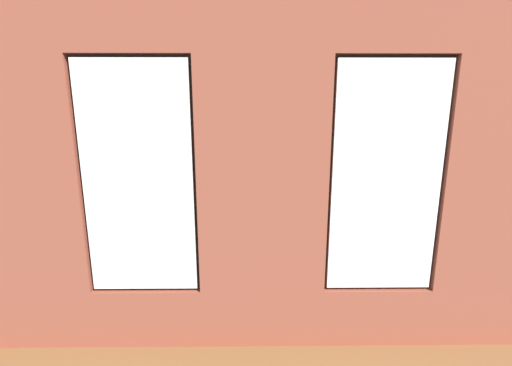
% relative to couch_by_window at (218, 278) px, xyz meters
% --- Properties ---
extents(ground_plane, '(6.98, 6.58, 0.10)m').
position_rel_couch_by_window_xyz_m(ground_plane, '(-0.49, -2.26, -0.38)').
color(ground_plane, brown).
extents(brick_wall_with_windows, '(6.38, 0.30, 3.27)m').
position_rel_couch_by_window_xyz_m(brick_wall_with_windows, '(-0.49, 0.65, 1.29)').
color(brick_wall_with_windows, brown).
rests_on(brick_wall_with_windows, ground_plane).
extents(white_wall_right, '(0.10, 5.58, 3.27)m').
position_rel_couch_by_window_xyz_m(white_wall_right, '(2.65, -2.06, 1.30)').
color(white_wall_right, silver).
rests_on(white_wall_right, ground_plane).
extents(couch_by_window, '(1.85, 0.87, 0.80)m').
position_rel_couch_by_window_xyz_m(couch_by_window, '(0.00, 0.00, 0.00)').
color(couch_by_window, black).
rests_on(couch_by_window, ground_plane).
extents(couch_left, '(0.97, 1.88, 0.80)m').
position_rel_couch_by_window_xyz_m(couch_left, '(-2.98, -1.75, 0.00)').
color(couch_left, black).
rests_on(couch_left, ground_plane).
extents(coffee_table, '(1.32, 0.82, 0.43)m').
position_rel_couch_by_window_xyz_m(coffee_table, '(-0.38, -2.74, 0.05)').
color(coffee_table, olive).
rests_on(coffee_table, ground_plane).
extents(cup_ceramic, '(0.08, 0.08, 0.09)m').
position_rel_couch_by_window_xyz_m(cup_ceramic, '(-0.38, -2.74, 0.15)').
color(cup_ceramic, silver).
rests_on(cup_ceramic, coffee_table).
extents(table_plant_small, '(0.12, 0.12, 0.19)m').
position_rel_couch_by_window_xyz_m(table_plant_small, '(-0.22, -2.85, 0.21)').
color(table_plant_small, gray).
rests_on(table_plant_small, coffee_table).
extents(remote_silver, '(0.17, 0.13, 0.02)m').
position_rel_couch_by_window_xyz_m(remote_silver, '(-0.48, -2.62, 0.11)').
color(remote_silver, '#B2B2B7').
rests_on(remote_silver, coffee_table).
extents(remote_black, '(0.16, 0.14, 0.02)m').
position_rel_couch_by_window_xyz_m(remote_black, '(-0.75, -2.89, 0.11)').
color(remote_black, black).
rests_on(remote_black, coffee_table).
extents(media_console, '(1.11, 0.42, 0.57)m').
position_rel_couch_by_window_xyz_m(media_console, '(2.35, -2.29, -0.05)').
color(media_console, black).
rests_on(media_console, ground_plane).
extents(tv_flatscreen, '(0.92, 0.20, 0.67)m').
position_rel_couch_by_window_xyz_m(tv_flatscreen, '(2.35, -2.29, 0.58)').
color(tv_flatscreen, black).
rests_on(tv_flatscreen, media_console).
extents(papasan_chair, '(1.14, 1.14, 0.71)m').
position_rel_couch_by_window_xyz_m(papasan_chair, '(0.36, -4.30, 0.12)').
color(papasan_chair, olive).
rests_on(papasan_chair, ground_plane).
extents(potted_plant_between_couches, '(0.53, 0.53, 0.83)m').
position_rel_couch_by_window_xyz_m(potted_plant_between_couches, '(-1.38, -0.05, 0.20)').
color(potted_plant_between_couches, '#9E5638').
rests_on(potted_plant_between_couches, ground_plane).
extents(potted_plant_corner_far_left, '(0.81, 0.89, 1.37)m').
position_rel_couch_by_window_xyz_m(potted_plant_corner_far_left, '(-3.13, 0.10, 0.53)').
color(potted_plant_corner_far_left, '#9E5638').
rests_on(potted_plant_corner_far_left, ground_plane).
extents(potted_plant_foreground_right, '(0.89, 1.07, 1.36)m').
position_rel_couch_by_window_xyz_m(potted_plant_foreground_right, '(2.04, -4.51, 0.46)').
color(potted_plant_foreground_right, '#9E5638').
rests_on(potted_plant_foreground_right, ground_plane).
extents(potted_plant_mid_room_small, '(0.29, 0.29, 0.47)m').
position_rel_couch_by_window_xyz_m(potted_plant_mid_room_small, '(-1.37, -3.23, 0.00)').
color(potted_plant_mid_room_small, brown).
rests_on(potted_plant_mid_room_small, ground_plane).
extents(potted_plant_corner_near_left, '(0.78, 0.78, 1.05)m').
position_rel_couch_by_window_xyz_m(potted_plant_corner_near_left, '(-3.13, -4.55, 0.38)').
color(potted_plant_corner_near_left, '#47423D').
rests_on(potted_plant_corner_near_left, ground_plane).
extents(potted_plant_near_tv, '(0.63, 0.63, 1.06)m').
position_rel_couch_by_window_xyz_m(potted_plant_near_tv, '(1.80, -1.28, 0.37)').
color(potted_plant_near_tv, '#47423D').
rests_on(potted_plant_near_tv, ground_plane).
extents(potted_plant_beside_window_right, '(0.95, 0.96, 1.36)m').
position_rel_couch_by_window_xyz_m(potted_plant_beside_window_right, '(1.37, 0.10, 0.56)').
color(potted_plant_beside_window_right, gray).
rests_on(potted_plant_beside_window_right, ground_plane).
extents(potted_plant_by_left_couch, '(0.32, 0.32, 0.55)m').
position_rel_couch_by_window_xyz_m(potted_plant_by_left_couch, '(-2.58, -3.12, 0.04)').
color(potted_plant_by_left_couch, '#9E5638').
rests_on(potted_plant_by_left_couch, ground_plane).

